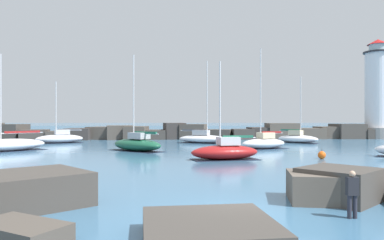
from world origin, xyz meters
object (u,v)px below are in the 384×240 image
at_px(sailboat_moored_2, 7,145).
at_px(mooring_buoy_orange_near, 322,155).
at_px(sailboat_moored_1, 297,138).
at_px(lighthouse, 378,95).
at_px(sailboat_moored_3, 225,151).
at_px(person_on_rocks, 352,192).
at_px(sailboat_moored_5, 60,138).
at_px(sailboat_moored_6, 264,142).
at_px(sailboat_moored_0, 137,144).
at_px(sailboat_moored_7, 203,138).

bearing_deg(sailboat_moored_2, mooring_buoy_orange_near, -16.68).
height_order(sailboat_moored_1, mooring_buoy_orange_near, sailboat_moored_1).
xyz_separation_m(lighthouse, sailboat_moored_3, (-29.50, -30.68, -6.57)).
distance_m(sailboat_moored_3, person_on_rocks, 17.66).
bearing_deg(sailboat_moored_5, sailboat_moored_1, -1.94).
distance_m(sailboat_moored_5, mooring_buoy_orange_near, 34.23).
xyz_separation_m(sailboat_moored_6, person_on_rocks, (-3.91, -28.03, 0.17)).
distance_m(sailboat_moored_2, mooring_buoy_orange_near, 29.68).
bearing_deg(lighthouse, sailboat_moored_1, -147.89).
distance_m(lighthouse, sailboat_moored_1, 21.14).
relative_size(lighthouse, sailboat_moored_1, 1.84).
bearing_deg(lighthouse, mooring_buoy_orange_near, -125.34).
bearing_deg(sailboat_moored_3, sailboat_moored_5, 132.35).
relative_size(sailboat_moored_0, sailboat_moored_7, 0.89).
height_order(sailboat_moored_2, sailboat_moored_6, sailboat_moored_6).
height_order(sailboat_moored_3, sailboat_moored_6, sailboat_moored_6).
bearing_deg(sailboat_moored_3, sailboat_moored_0, 133.12).
relative_size(sailboat_moored_3, sailboat_moored_5, 0.95).
bearing_deg(lighthouse, sailboat_moored_3, -133.88).
bearing_deg(person_on_rocks, sailboat_moored_0, 110.09).
bearing_deg(sailboat_moored_2, sailboat_moored_0, -1.43).
relative_size(sailboat_moored_2, sailboat_moored_5, 1.18).
height_order(sailboat_moored_0, sailboat_moored_6, sailboat_moored_6).
bearing_deg(sailboat_moored_7, sailboat_moored_5, 177.02).
distance_m(lighthouse, sailboat_moored_0, 43.96).
bearing_deg(sailboat_moored_0, sailboat_moored_5, 131.84).
bearing_deg(mooring_buoy_orange_near, sailboat_moored_0, 152.21).
bearing_deg(sailboat_moored_6, sailboat_moored_3, -118.26).
bearing_deg(sailboat_moored_5, mooring_buoy_orange_near, -37.86).
distance_m(sailboat_moored_0, sailboat_moored_6, 13.55).
relative_size(lighthouse, sailboat_moored_5, 2.01).
xyz_separation_m(sailboat_moored_7, mooring_buoy_orange_near, (7.98, -20.02, -0.33)).
xyz_separation_m(lighthouse, mooring_buoy_orange_near, (-21.70, -30.61, -6.92)).
distance_m(sailboat_moored_0, sailboat_moored_5, 17.20).
xyz_separation_m(sailboat_moored_2, sailboat_moored_3, (20.63, -8.59, 0.03)).
xyz_separation_m(sailboat_moored_3, sailboat_moored_6, (5.62, 10.46, 0.01)).
relative_size(sailboat_moored_0, sailboat_moored_3, 1.25).
distance_m(sailboat_moored_2, sailboat_moored_7, 23.47).
xyz_separation_m(lighthouse, sailboat_moored_0, (-37.25, -22.41, -6.52)).
relative_size(sailboat_moored_3, mooring_buoy_orange_near, 9.31).
xyz_separation_m(sailboat_moored_5, sailboat_moored_6, (24.84, -10.63, 0.01)).
height_order(sailboat_moored_7, person_on_rocks, sailboat_moored_7).
bearing_deg(person_on_rocks, sailboat_moored_3, 95.55).
distance_m(sailboat_moored_0, mooring_buoy_orange_near, 17.58).
relative_size(sailboat_moored_2, sailboat_moored_3, 1.24).
height_order(sailboat_moored_6, sailboat_moored_7, sailboat_moored_7).
height_order(sailboat_moored_2, person_on_rocks, sailboat_moored_2).
xyz_separation_m(lighthouse, sailboat_moored_5, (-48.72, -9.60, -6.57)).
xyz_separation_m(sailboat_moored_6, mooring_buoy_orange_near, (2.18, -10.38, -0.36)).
distance_m(sailboat_moored_1, sailboat_moored_3, 23.59).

